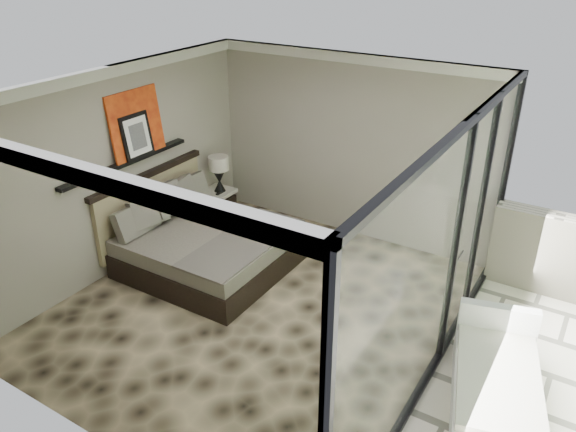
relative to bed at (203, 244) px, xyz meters
The scene contains 12 objects.
floor 1.38m from the bed, 20.51° to the right, with size 5.00×5.00×0.00m, color black.
ceiling 2.79m from the bed, 20.51° to the right, with size 4.50×5.00×0.02m, color silver.
back_wall 2.60m from the bed, 58.21° to the left, with size 4.50×0.02×2.80m, color gray.
left_wall 1.52m from the bed, 154.60° to the right, with size 0.02×5.00×2.80m, color gray.
glass_wall 3.69m from the bed, ahead, with size 0.08×5.00×2.80m, color white.
picture_ledge 1.52m from the bed, 158.31° to the right, with size 0.12×2.20×0.05m, color black.
bed is the anchor object (origin of this frame).
nightstand 1.48m from the bed, 119.86° to the left, with size 0.47×0.47×0.47m, color black.
table_lamp 1.56m from the bed, 118.34° to the left, with size 0.32×0.32×0.59m.
abstract_canvas 1.88m from the bed, behind, with size 0.04×0.90×0.90m, color red.
framed_print 1.73m from the bed, 169.22° to the right, with size 0.03×0.50×0.60m, color black.
lounger 4.21m from the bed, ahead, with size 1.23×1.83×0.65m.
Camera 1 is at (3.40, -4.79, 4.21)m, focal length 35.00 mm.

